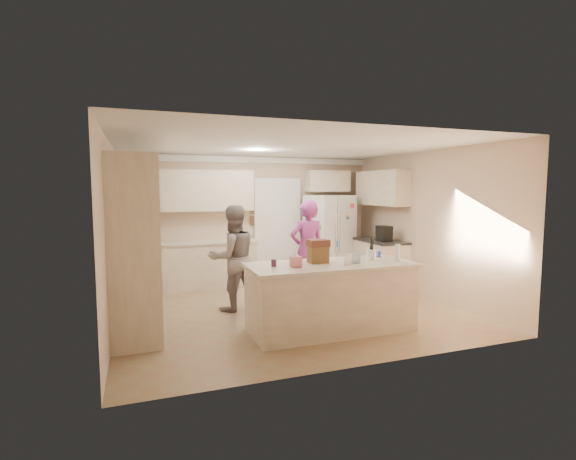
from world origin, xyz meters
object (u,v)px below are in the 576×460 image
object	(u,v)px
teen_girl	(307,250)
utensil_crock	(371,255)
tissue_box	(296,262)
coffee_maker	(384,233)
island_base	(331,298)
teen_boy	(233,258)
dollhouse_body	(318,255)
refrigerator	(330,238)

from	to	relation	value
teen_girl	utensil_crock	bearing A→B (deg)	100.38
tissue_box	coffee_maker	bearing A→B (deg)	37.57
coffee_maker	teen_girl	world-z (taller)	teen_girl
teen_girl	tissue_box	bearing A→B (deg)	60.31
coffee_maker	island_base	size ratio (longest dim) A/B	0.14
teen_boy	utensil_crock	bearing A→B (deg)	130.28
island_base	teen_girl	world-z (taller)	teen_girl
island_base	teen_boy	size ratio (longest dim) A/B	1.31
dollhouse_body	island_base	bearing A→B (deg)	-33.69
coffee_maker	dollhouse_body	distance (m)	2.84
refrigerator	utensil_crock	world-z (taller)	refrigerator
teen_boy	island_base	bearing A→B (deg)	115.58
utensil_crock	teen_girl	size ratio (longest dim) A/B	0.09
dollhouse_body	utensil_crock	bearing A→B (deg)	-3.58
coffee_maker	teen_boy	xyz separation A→B (m)	(-3.10, -0.49, -0.23)
utensil_crock	coffee_maker	bearing A→B (deg)	52.88
dollhouse_body	teen_boy	size ratio (longest dim) A/B	0.15
dollhouse_body	teen_girl	xyz separation A→B (m)	(0.44, 1.47, -0.17)
coffee_maker	dollhouse_body	world-z (taller)	coffee_maker
refrigerator	utensil_crock	distance (m)	2.95
refrigerator	tissue_box	distance (m)	3.57
refrigerator	teen_girl	bearing A→B (deg)	-143.87
refrigerator	tissue_box	size ratio (longest dim) A/B	12.86
utensil_crock	dollhouse_body	size ratio (longest dim) A/B	0.58
island_base	dollhouse_body	size ratio (longest dim) A/B	8.46
coffee_maker	tissue_box	bearing A→B (deg)	-142.43
island_base	teen_girl	distance (m)	1.65
utensil_crock	teen_boy	bearing A→B (deg)	141.37
teen_boy	tissue_box	bearing A→B (deg)	97.16
teen_boy	teen_girl	size ratio (longest dim) A/B	0.97
tissue_box	teen_girl	bearing A→B (deg)	63.11
coffee_maker	tissue_box	size ratio (longest dim) A/B	2.14
refrigerator	teen_boy	bearing A→B (deg)	-163.43
coffee_maker	teen_boy	size ratio (longest dim) A/B	0.18
teen_boy	refrigerator	bearing A→B (deg)	-159.13
refrigerator	teen_boy	world-z (taller)	refrigerator
utensil_crock	teen_boy	distance (m)	2.18
utensil_crock	teen_boy	world-z (taller)	teen_boy
tissue_box	refrigerator	bearing A→B (deg)	57.57
utensil_crock	teen_girl	distance (m)	1.56
island_base	dollhouse_body	distance (m)	0.62
utensil_crock	teen_boy	xyz separation A→B (m)	(-1.70, 1.36, -0.16)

